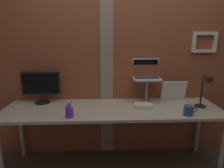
% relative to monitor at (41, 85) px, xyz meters
% --- Properties ---
extents(brick_wall_back, '(3.55, 0.16, 2.64)m').
position_rel_monitor_xyz_m(brick_wall_back, '(0.97, 0.18, 0.37)').
color(brick_wall_back, brown).
rests_on(brick_wall_back, ground_plane).
extents(desk, '(2.39, 0.67, 0.73)m').
position_rel_monitor_xyz_m(desk, '(0.83, -0.21, -0.28)').
color(desk, beige).
rests_on(desk, ground_plane).
extents(monitor, '(0.45, 0.18, 0.38)m').
position_rel_monitor_xyz_m(monitor, '(0.00, 0.00, 0.00)').
color(monitor, black).
rests_on(monitor, desk).
extents(laptop_stand, '(0.28, 0.22, 0.28)m').
position_rel_monitor_xyz_m(laptop_stand, '(1.25, 0.00, -0.04)').
color(laptop_stand, gray).
rests_on(laptop_stand, desk).
extents(laptop, '(0.33, 0.28, 0.24)m').
position_rel_monitor_xyz_m(laptop, '(1.25, 0.07, 0.12)').
color(laptop, white).
rests_on(laptop, laptop_stand).
extents(whiteboard_panel, '(0.30, 0.08, 0.25)m').
position_rel_monitor_xyz_m(whiteboard_panel, '(1.59, 0.04, -0.10)').
color(whiteboard_panel, white).
rests_on(whiteboard_panel, desk).
extents(desk_lamp, '(0.12, 0.20, 0.38)m').
position_rel_monitor_xyz_m(desk_lamp, '(1.81, -0.27, 0.01)').
color(desk_lamp, black).
rests_on(desk_lamp, desk).
extents(pen_cup, '(0.08, 0.08, 0.16)m').
position_rel_monitor_xyz_m(pen_cup, '(0.39, -0.45, -0.17)').
color(pen_cup, purple).
rests_on(pen_cup, desk).
extents(coffee_mug, '(0.13, 0.09, 0.10)m').
position_rel_monitor_xyz_m(coffee_mug, '(1.58, -0.45, -0.17)').
color(coffee_mug, '#2D4C8C').
rests_on(coffee_mug, desk).
extents(paper_clutter_stack, '(0.22, 0.17, 0.04)m').
position_rel_monitor_xyz_m(paper_clutter_stack, '(1.17, -0.21, -0.20)').
color(paper_clutter_stack, silver).
rests_on(paper_clutter_stack, desk).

